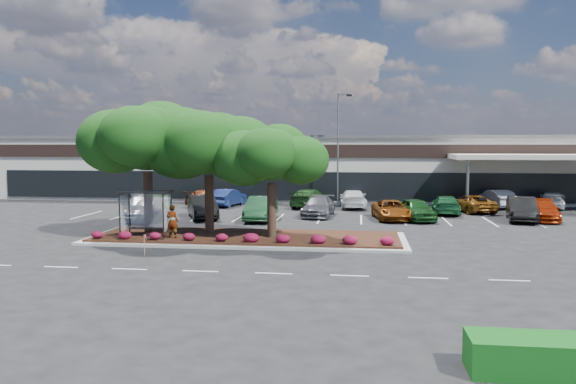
# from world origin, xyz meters

# --- Properties ---
(ground) EXTENTS (160.00, 160.00, 0.00)m
(ground) POSITION_xyz_m (0.00, 0.00, 0.00)
(ground) COLOR black
(ground) RESTS_ON ground
(retail_store) EXTENTS (80.40, 25.20, 6.25)m
(retail_store) POSITION_xyz_m (0.06, 33.91, 3.15)
(retail_store) COLOR beige
(retail_store) RESTS_ON ground
(landscape_island) EXTENTS (18.00, 6.00, 0.26)m
(landscape_island) POSITION_xyz_m (-2.00, 4.00, 0.12)
(landscape_island) COLOR #AAAAA5
(landscape_island) RESTS_ON ground
(lane_markings) EXTENTS (33.12, 20.06, 0.01)m
(lane_markings) POSITION_xyz_m (-0.14, 10.42, 0.01)
(lane_markings) COLOR silver
(lane_markings) RESTS_ON ground
(shrub_row) EXTENTS (17.00, 0.80, 0.50)m
(shrub_row) POSITION_xyz_m (-2.00, 1.90, 0.51)
(shrub_row) COLOR maroon
(shrub_row) RESTS_ON landscape_island
(bus_shelter) EXTENTS (2.75, 1.55, 2.59)m
(bus_shelter) POSITION_xyz_m (-7.50, 2.95, 2.31)
(bus_shelter) COLOR black
(bus_shelter) RESTS_ON landscape_island
(island_tree_west) EXTENTS (7.20, 7.20, 7.89)m
(island_tree_west) POSITION_xyz_m (-8.00, 4.50, 4.21)
(island_tree_west) COLOR #0C360B
(island_tree_west) RESTS_ON landscape_island
(island_tree_mid) EXTENTS (6.60, 6.60, 7.32)m
(island_tree_mid) POSITION_xyz_m (-4.50, 5.20, 3.92)
(island_tree_mid) COLOR #0C360B
(island_tree_mid) RESTS_ON landscape_island
(island_tree_east) EXTENTS (5.80, 5.80, 6.50)m
(island_tree_east) POSITION_xyz_m (-0.50, 3.70, 3.51)
(island_tree_east) COLOR #0C360B
(island_tree_east) RESTS_ON landscape_island
(conifer_north_west) EXTENTS (4.40, 4.40, 10.00)m
(conifer_north_west) POSITION_xyz_m (-30.00, 46.00, 5.00)
(conifer_north_west) COLOR #0C360B
(conifer_north_west) RESTS_ON ground
(person_waiting) EXTENTS (0.71, 0.50, 1.85)m
(person_waiting) POSITION_xyz_m (-5.92, 2.68, 1.18)
(person_waiting) COLOR #594C47
(person_waiting) RESTS_ON landscape_island
(light_pole) EXTENTS (1.39, 0.83, 9.86)m
(light_pole) POSITION_xyz_m (2.54, 22.21, 4.37)
(light_pole) COLOR #AAAAA5
(light_pole) RESTS_ON ground
(survey_stake) EXTENTS (0.07, 0.14, 1.04)m
(survey_stake) POSITION_xyz_m (-6.08, -1.00, 0.67)
(survey_stake) COLOR #A68457
(survey_stake) RESTS_ON ground
(car_0) EXTENTS (4.13, 6.38, 1.72)m
(car_0) POSITION_xyz_m (-11.30, 11.86, 0.86)
(car_0) COLOR #B5B5B5
(car_0) RESTS_ON ground
(car_1) EXTENTS (2.31, 5.19, 1.48)m
(car_1) POSITION_xyz_m (-10.76, 11.23, 0.74)
(car_1) COLOR white
(car_1) RESTS_ON ground
(car_2) EXTENTS (3.63, 5.42, 1.69)m
(car_2) POSITION_xyz_m (-7.10, 12.80, 0.84)
(car_2) COLOR black
(car_2) RESTS_ON ground
(car_3) EXTENTS (1.82, 5.13, 1.69)m
(car_3) POSITION_xyz_m (-2.64, 12.26, 0.84)
(car_3) COLOR #1D4A2B
(car_3) RESTS_ON ground
(car_4) EXTENTS (2.48, 5.27, 1.49)m
(car_4) POSITION_xyz_m (1.29, 14.92, 0.74)
(car_4) COLOR #4D4D53
(car_4) RESTS_ON ground
(car_5) EXTENTS (2.81, 4.89, 1.57)m
(car_5) POSITION_xyz_m (8.42, 13.58, 0.78)
(car_5) COLOR #164418
(car_5) RESTS_ON ground
(car_6) EXTENTS (2.94, 5.28, 1.39)m
(car_6) POSITION_xyz_m (6.67, 13.78, 0.70)
(car_6) COLOR #7B3A0B
(car_6) RESTS_ON ground
(car_7) EXTENTS (2.96, 5.23, 1.43)m
(car_7) POSITION_xyz_m (17.42, 14.66, 0.71)
(car_7) COLOR #8F2306
(car_7) RESTS_ON ground
(car_8) EXTENTS (2.71, 5.43, 1.71)m
(car_8) POSITION_xyz_m (15.80, 14.27, 0.86)
(car_8) COLOR black
(car_8) RESTS_ON ground
(car_9) EXTENTS (3.26, 4.99, 1.34)m
(car_9) POSITION_xyz_m (-12.96, 19.34, 0.67)
(car_9) COLOR #1E521C
(car_9) RESTS_ON ground
(car_10) EXTENTS (3.99, 5.61, 1.51)m
(car_10) POSITION_xyz_m (-8.64, 20.63, 0.75)
(car_10) COLOR maroon
(car_10) RESTS_ON ground
(car_11) EXTENTS (2.57, 4.86, 1.52)m
(car_11) POSITION_xyz_m (-7.11, 20.92, 0.76)
(car_11) COLOR navy
(car_11) RESTS_ON ground
(car_12) EXTENTS (3.48, 5.84, 1.59)m
(car_12) POSITION_xyz_m (0.10, 20.92, 0.79)
(car_12) COLOR #1D4219
(car_12) RESTS_ON ground
(car_13) EXTENTS (2.49, 5.43, 1.54)m
(car_13) POSITION_xyz_m (3.80, 20.92, 0.77)
(car_13) COLOR white
(car_13) RESTS_ON ground
(car_14) EXTENTS (2.36, 5.04, 1.42)m
(car_14) POSITION_xyz_m (11.07, 17.69, 0.71)
(car_14) COLOR #1A532A
(car_14) RESTS_ON ground
(car_15) EXTENTS (3.41, 5.38, 1.38)m
(car_15) POSITION_xyz_m (13.34, 19.21, 0.69)
(car_15) COLOR brown
(car_15) RESTS_ON ground
(car_16) EXTENTS (2.75, 5.01, 1.56)m
(car_16) POSITION_xyz_m (15.96, 22.50, 0.78)
(car_16) COLOR silver
(car_16) RESTS_ON ground
(car_17) EXTENTS (3.55, 5.31, 1.43)m
(car_17) POSITION_xyz_m (20.51, 22.40, 0.71)
(car_17) COLOR #B8BEC5
(car_17) RESTS_ON ground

